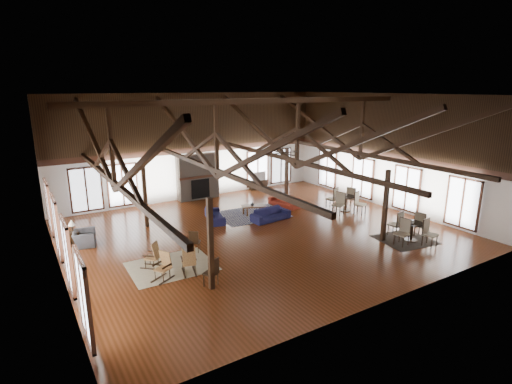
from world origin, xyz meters
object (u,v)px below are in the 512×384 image
sofa_navy_front (271,214)px  sofa_orange (285,201)px  tv_console (258,185)px  sofa_navy_left (215,215)px  cafe_table_far (346,200)px  coffee_table (254,207)px  cafe_table_near (412,228)px  armchair (84,238)px

sofa_navy_front → sofa_orange: (1.97, 1.58, -0.02)m
tv_console → sofa_navy_left: bearing=-140.6°
sofa_navy_front → cafe_table_far: cafe_table_far is taller
sofa_navy_front → sofa_orange: sofa_navy_front is taller
cafe_table_far → coffee_table: bearing=154.6°
sofa_navy_left → cafe_table_far: 6.88m
tv_console → sofa_orange: bearing=-101.1°
cafe_table_near → tv_console: size_ratio=1.91×
coffee_table → tv_console: (2.95, 4.27, -0.11)m
coffee_table → cafe_table_near: bearing=-39.6°
sofa_orange → sofa_navy_left: bearing=-99.1°
tv_console → cafe_table_near: bearing=-85.5°
coffee_table → sofa_orange: bearing=29.0°
cafe_table_near → tv_console: 10.94m
coffee_table → tv_console: bearing=76.0°
coffee_table → tv_console: tv_console is taller
sofa_orange → tv_console: (0.77, 3.95, 0.01)m
sofa_orange → armchair: (-10.27, -0.26, 0.05)m
sofa_navy_front → cafe_table_far: bearing=-16.4°
sofa_navy_front → cafe_table_far: 4.26m
armchair → cafe_table_near: cafe_table_near is taller
cafe_table_far → sofa_navy_front: bearing=168.9°
coffee_table → armchair: bearing=-159.8°
cafe_table_far → tv_console: cafe_table_far is taller
sofa_orange → tv_console: tv_console is taller
sofa_navy_front → coffee_table: 1.28m
sofa_navy_front → armchair: size_ratio=2.06×
sofa_orange → tv_console: bearing=156.8°
coffee_table → cafe_table_far: 4.85m
sofa_navy_left → sofa_orange: sofa_navy_left is taller
coffee_table → cafe_table_near: size_ratio=0.61×
sofa_orange → cafe_table_far: size_ratio=0.83×
sofa_orange → cafe_table_near: (1.62, -6.95, 0.28)m
sofa_navy_left → armchair: bearing=106.3°
sofa_orange → cafe_table_near: 7.14m
sofa_navy_front → sofa_navy_left: sofa_navy_front is taller
armchair → cafe_table_far: bearing=-87.4°
cafe_table_near → tv_console: cafe_table_near is taller
cafe_table_far → tv_console: (-1.43, 6.35, -0.28)m
armchair → tv_console: (11.04, 4.21, -0.03)m
tv_console → cafe_table_far: bearing=-77.3°
sofa_navy_left → tv_console: tv_console is taller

